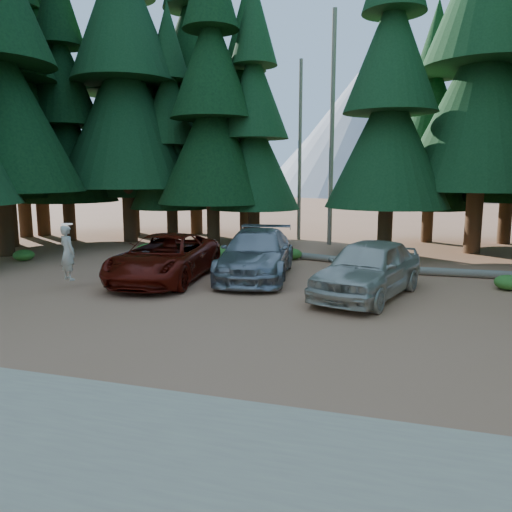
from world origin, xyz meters
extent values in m
plane|color=#AB6F48|center=(0.00, 0.00, 0.00)|extent=(160.00, 160.00, 0.00)
cube|color=tan|center=(0.00, -6.50, 0.01)|extent=(26.00, 3.50, 0.01)
cylinder|color=#6F6959|center=(0.80, 14.50, 6.00)|extent=(0.24, 0.24, 12.00)
cylinder|color=#6F6959|center=(-1.20, 16.00, 5.00)|extent=(0.20, 0.20, 10.00)
cone|color=#9CA0A5|center=(0.00, 85.00, 14.00)|extent=(44.00, 44.00, 28.00)
cone|color=#9CA0A5|center=(-8.00, 95.00, 10.00)|extent=(36.00, 36.00, 20.00)
imported|color=#5F1008|center=(-3.47, 3.61, 0.82)|extent=(3.23, 6.10, 1.63)
imported|color=gray|center=(-0.50, 5.11, 0.86)|extent=(3.24, 6.23, 1.72)
imported|color=beige|center=(3.65, 3.23, 0.90)|extent=(3.54, 5.64, 1.79)
imported|color=beige|center=(-6.00, 1.60, 1.19)|extent=(0.79, 0.66, 1.85)
cylinder|color=white|center=(-6.00, 1.65, 2.13)|extent=(0.36, 0.36, 0.04)
cylinder|color=#6F6959|center=(-3.96, 9.22, 0.14)|extent=(3.55, 2.31, 0.28)
cylinder|color=#6F6959|center=(2.01, 8.84, 0.15)|extent=(3.54, 1.38, 0.30)
cylinder|color=#6F6959|center=(6.80, 7.25, 0.15)|extent=(4.76, 0.41, 0.30)
ellipsoid|color=#28681F|center=(-6.37, 7.72, 0.33)|extent=(1.20, 1.20, 0.66)
ellipsoid|color=#28681F|center=(-4.62, 9.82, 0.27)|extent=(0.98, 0.98, 0.54)
ellipsoid|color=#28681F|center=(-2.93, 7.75, 0.34)|extent=(1.23, 1.23, 0.68)
ellipsoid|color=#28681F|center=(-0.08, 9.19, 0.25)|extent=(0.89, 0.89, 0.49)
ellipsoid|color=#28681F|center=(3.59, 7.46, 0.27)|extent=(0.97, 0.97, 0.53)
ellipsoid|color=#28681F|center=(4.12, 9.75, 0.32)|extent=(1.16, 1.16, 0.64)
ellipsoid|color=#28681F|center=(-11.28, 5.50, 0.24)|extent=(0.89, 0.89, 0.49)
ellipsoid|color=#28681F|center=(8.02, 5.50, 0.24)|extent=(0.88, 0.88, 0.49)
camera|label=1|loc=(4.66, -12.23, 3.77)|focal=35.00mm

